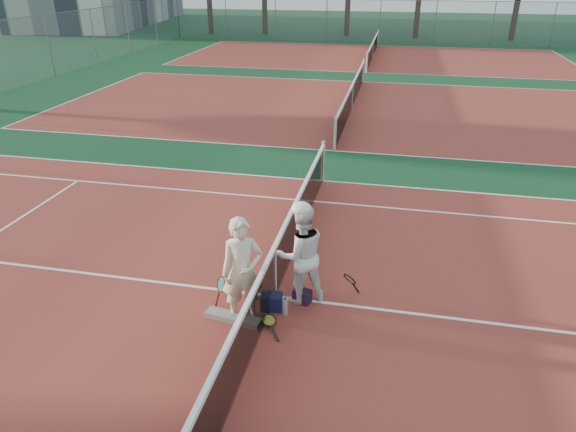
{
  "coord_description": "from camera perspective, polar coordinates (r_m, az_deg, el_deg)",
  "views": [
    {
      "loc": [
        1.75,
        -7.18,
        5.15
      ],
      "look_at": [
        0.0,
        1.07,
        1.05
      ],
      "focal_mm": 32.0,
      "sensor_mm": 36.0,
      "label": 1
    }
  ],
  "objects": [
    {
      "name": "player_b",
      "position": [
        8.5,
        1.44,
        -4.28
      ],
      "size": [
        1.07,
        0.99,
        1.75
      ],
      "primitive_type": "imported",
      "rotation": [
        0.0,
        0.0,
        3.64
      ],
      "color": "silver",
      "rests_on": "ground"
    },
    {
      "name": "player_a",
      "position": [
        8.04,
        -5.09,
        -6.13
      ],
      "size": [
        0.77,
        0.65,
        1.8
      ],
      "primitive_type": "imported",
      "rotation": [
        0.0,
        0.0,
        0.4
      ],
      "color": "beige",
      "rests_on": "ground"
    },
    {
      "name": "net_cover_canvas",
      "position": [
        8.49,
        -6.1,
        -11.18
      ],
      "size": [
        0.97,
        0.37,
        0.1
      ],
      "primitive_type": "cube",
      "rotation": [
        0.0,
        0.0,
        -0.17
      ],
      "color": "slate",
      "rests_on": "ground"
    },
    {
      "name": "fence_back",
      "position": [
        41.38,
        10.17,
        20.47
      ],
      "size": [
        32.0,
        0.06,
        3.0
      ],
      "primitive_type": null,
      "color": "slate",
      "rests_on": "ground"
    },
    {
      "name": "sports_bag_purple",
      "position": [
        8.82,
        1.58,
        -8.87
      ],
      "size": [
        0.34,
        0.28,
        0.24
      ],
      "primitive_type": "cube",
      "rotation": [
        0.0,
        0.0,
        -0.34
      ],
      "color": "black",
      "rests_on": "ground"
    },
    {
      "name": "net_main",
      "position": [
        8.73,
        -1.47,
        -6.21
      ],
      "size": [
        0.1,
        10.98,
        1.02
      ],
      "primitive_type": null,
      "color": "black",
      "rests_on": "ground"
    },
    {
      "name": "racket_red",
      "position": [
        8.67,
        -7.39,
        -8.4
      ],
      "size": [
        0.34,
        0.34,
        0.58
      ],
      "primitive_type": null,
      "rotation": [
        0.0,
        0.0,
        0.81
      ],
      "color": "maroon",
      "rests_on": "ground"
    },
    {
      "name": "court_main",
      "position": [
        9.01,
        -1.43,
        -8.94
      ],
      "size": [
        23.77,
        10.97,
        0.01
      ],
      "primitive_type": "cube",
      "color": "maroon",
      "rests_on": "ground"
    },
    {
      "name": "ground",
      "position": [
        9.01,
        -1.43,
        -8.96
      ],
      "size": [
        130.0,
        130.0,
        0.0
      ],
      "primitive_type": "plane",
      "color": "#0E341C",
      "rests_on": "ground"
    },
    {
      "name": "sports_bag_navy",
      "position": [
        8.65,
        -1.85,
        -9.5
      ],
      "size": [
        0.38,
        0.29,
        0.28
      ],
      "primitive_type": "cube",
      "rotation": [
        0.0,
        0.0,
        0.13
      ],
      "color": "black",
      "rests_on": "ground"
    },
    {
      "name": "court_far_a",
      "position": [
        21.38,
        7.09,
        11.79
      ],
      "size": [
        23.77,
        10.97,
        0.01
      ],
      "primitive_type": "cube",
      "color": "maroon",
      "rests_on": "ground"
    },
    {
      "name": "racket_black_held",
      "position": [
        8.88,
        6.82,
        -7.73
      ],
      "size": [
        0.43,
        0.45,
        0.51
      ],
      "primitive_type": null,
      "rotation": [
        0.0,
        0.0,
        4.09
      ],
      "color": "black",
      "rests_on": "ground"
    },
    {
      "name": "court_far_b",
      "position": [
        34.61,
        9.37,
        17.03
      ],
      "size": [
        23.77,
        10.97,
        0.01
      ],
      "primitive_type": "cube",
      "color": "maroon",
      "rests_on": "ground"
    },
    {
      "name": "water_bottle",
      "position": [
        8.51,
        -0.32,
        -10.07
      ],
      "size": [
        0.09,
        0.09,
        0.3
      ],
      "primitive_type": "cylinder",
      "color": "#C9E8FF",
      "rests_on": "ground"
    },
    {
      "name": "net_far_b",
      "position": [
        34.54,
        9.44,
        17.86
      ],
      "size": [
        0.1,
        10.98,
        1.02
      ],
      "primitive_type": null,
      "color": "black",
      "rests_on": "ground"
    },
    {
      "name": "racket_spare",
      "position": [
        8.37,
        -2.15,
        -11.61
      ],
      "size": [
        0.55,
        0.65,
        0.1
      ],
      "primitive_type": null,
      "rotation": [
        0.0,
        0.0,
        2.13
      ],
      "color": "black",
      "rests_on": "ground"
    },
    {
      "name": "net_far_a",
      "position": [
        21.27,
        7.16,
        13.11
      ],
      "size": [
        0.1,
        10.98,
        1.02
      ],
      "primitive_type": null,
      "color": "black",
      "rests_on": "ground"
    }
  ]
}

